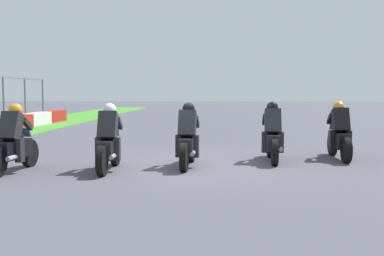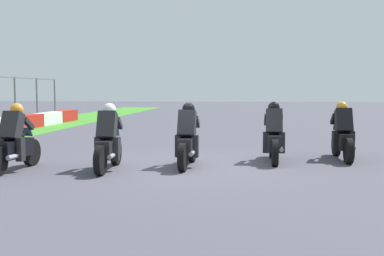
{
  "view_description": "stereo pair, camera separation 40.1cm",
  "coord_description": "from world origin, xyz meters",
  "views": [
    {
      "loc": [
        -10.91,
        -0.68,
        1.81
      ],
      "look_at": [
        0.04,
        -0.0,
        0.9
      ],
      "focal_mm": 43.3,
      "sensor_mm": 36.0,
      "label": 1
    },
    {
      "loc": [
        -10.88,
        -1.08,
        1.81
      ],
      "look_at": [
        0.04,
        -0.0,
        0.9
      ],
      "focal_mm": 43.3,
      "sensor_mm": 36.0,
      "label": 2
    }
  ],
  "objects": [
    {
      "name": "rider_lane_b",
      "position": [
        0.82,
        -1.99,
        0.62
      ],
      "size": [
        2.04,
        0.54,
        1.51
      ],
      "rotation": [
        0.0,
        0.0,
        -0.02
      ],
      "color": "black",
      "rests_on": "ground_plane"
    },
    {
      "name": "rider_lane_a",
      "position": [
        1.32,
        -3.78,
        0.62
      ],
      "size": [
        2.04,
        0.54,
        1.51
      ],
      "rotation": [
        0.0,
        0.0,
        0.01
      ],
      "color": "black",
      "rests_on": "ground_plane"
    },
    {
      "name": "rider_lane_e",
      "position": [
        -1.08,
        3.86,
        0.62
      ],
      "size": [
        2.04,
        0.55,
        1.51
      ],
      "rotation": [
        0.0,
        0.0,
        -0.08
      ],
      "color": "black",
      "rests_on": "ground_plane"
    },
    {
      "name": "rider_lane_d",
      "position": [
        -0.77,
        1.81,
        0.62
      ],
      "size": [
        2.04,
        0.54,
        1.51
      ],
      "rotation": [
        0.0,
        0.0,
        0.03
      ],
      "color": "black",
      "rests_on": "ground_plane"
    },
    {
      "name": "rider_lane_c",
      "position": [
        -0.13,
        0.08,
        0.62
      ],
      "size": [
        2.04,
        0.55,
        1.51
      ],
      "rotation": [
        0.0,
        0.0,
        -0.05
      ],
      "color": "black",
      "rests_on": "ground_plane"
    },
    {
      "name": "ground_plane",
      "position": [
        0.0,
        0.0,
        0.0
      ],
      "size": [
        120.0,
        120.0,
        0.0
      ],
      "primitive_type": "plane",
      "color": "#4B4955"
    }
  ]
}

